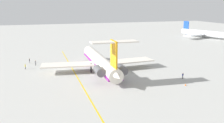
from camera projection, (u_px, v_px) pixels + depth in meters
ground at (62, 70)px, 79.63m from camera, size 378.77×378.77×0.00m
main_jetliner at (101, 62)px, 76.60m from camera, size 40.65×36.14×11.85m
airliner_far_left at (204, 33)px, 154.00m from camera, size 31.49×31.59×9.64m
ground_crew_near_nose at (30, 60)px, 88.42m from camera, size 0.43×0.27×1.71m
ground_crew_near_tail at (183, 75)px, 70.20m from camera, size 0.27×0.42×1.68m
ground_crew_portside at (25, 66)px, 80.12m from camera, size 0.43×0.29×1.81m
ground_crew_starboard at (35, 62)px, 85.21m from camera, size 0.29×0.45×1.81m
safety_cone_nose at (185, 85)px, 64.35m from camera, size 0.40×0.40×0.55m
taxiway_centreline at (75, 73)px, 76.00m from camera, size 75.85×1.92×0.01m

